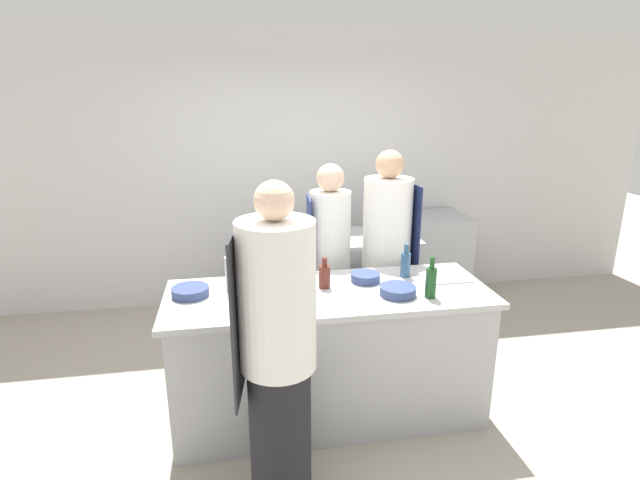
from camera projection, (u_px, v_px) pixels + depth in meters
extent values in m
plane|color=#A89E8E|center=(328.00, 411.00, 3.56)|extent=(16.00, 16.00, 0.00)
cube|color=silver|center=(290.00, 170.00, 5.16)|extent=(8.00, 0.06, 2.80)
cube|color=#A8AAAF|center=(329.00, 356.00, 3.43)|extent=(2.05, 0.75, 0.89)
cube|color=#B7BABC|center=(329.00, 294.00, 3.29)|extent=(2.14, 0.79, 0.04)
cube|color=#A8AAAF|center=(326.00, 287.00, 4.62)|extent=(1.57, 0.63, 0.89)
cube|color=#A8AAAF|center=(326.00, 240.00, 4.48)|extent=(1.64, 0.65, 0.04)
cube|color=#A8AAAF|center=(430.00, 258.00, 5.32)|extent=(0.70, 0.63, 0.94)
cube|color=black|center=(440.00, 288.00, 5.09)|extent=(0.56, 0.01, 0.33)
cube|color=black|center=(444.00, 227.00, 4.90)|extent=(0.60, 0.01, 0.06)
cylinder|color=black|center=(280.00, 432.00, 2.71)|extent=(0.34, 0.34, 0.83)
cylinder|color=white|center=(277.00, 296.00, 2.48)|extent=(0.39, 0.39, 0.78)
cube|color=#2D2D33|center=(237.00, 317.00, 2.51)|extent=(0.07, 0.37, 0.88)
sphere|color=beige|center=(274.00, 201.00, 2.34)|extent=(0.20, 0.20, 0.20)
cylinder|color=black|center=(384.00, 315.00, 4.14)|extent=(0.32, 0.32, 0.81)
cylinder|color=white|center=(387.00, 225.00, 3.91)|extent=(0.38, 0.38, 0.74)
cube|color=#19234C|center=(410.00, 236.00, 3.99)|extent=(0.03, 0.36, 0.85)
sphere|color=tan|center=(390.00, 164.00, 3.77)|extent=(0.22, 0.22, 0.22)
cylinder|color=black|center=(330.00, 319.00, 4.11)|extent=(0.27, 0.27, 0.77)
cylinder|color=white|center=(330.00, 235.00, 3.90)|extent=(0.32, 0.32, 0.69)
cube|color=navy|center=(309.00, 247.00, 3.91)|extent=(0.03, 0.30, 0.80)
sphere|color=beige|center=(330.00, 178.00, 3.77)|extent=(0.21, 0.21, 0.21)
cylinder|color=silver|center=(232.00, 272.00, 3.33)|extent=(0.09, 0.09, 0.21)
cylinder|color=silver|center=(230.00, 251.00, 3.28)|extent=(0.04, 0.04, 0.08)
cylinder|color=#5B2319|center=(325.00, 277.00, 3.33)|extent=(0.08, 0.08, 0.15)
cylinder|color=#5B2319|center=(325.00, 262.00, 3.30)|extent=(0.03, 0.03, 0.06)
cylinder|color=#2D5175|center=(406.00, 265.00, 3.53)|extent=(0.07, 0.07, 0.17)
cylinder|color=#2D5175|center=(406.00, 249.00, 3.49)|extent=(0.03, 0.03, 0.07)
cylinder|color=black|center=(302.00, 270.00, 3.44)|extent=(0.08, 0.08, 0.16)
cylinder|color=black|center=(302.00, 256.00, 3.41)|extent=(0.04, 0.04, 0.06)
cylinder|color=#19471E|center=(431.00, 283.00, 3.17)|extent=(0.07, 0.07, 0.20)
cylinder|color=#19471E|center=(432.00, 263.00, 3.13)|extent=(0.03, 0.03, 0.08)
cylinder|color=#B2A84C|center=(257.00, 286.00, 3.10)|extent=(0.09, 0.09, 0.22)
cylinder|color=#B2A84C|center=(256.00, 263.00, 3.05)|extent=(0.04, 0.04, 0.08)
cylinder|color=navy|center=(365.00, 277.00, 3.45)|extent=(0.20, 0.20, 0.06)
cylinder|color=navy|center=(286.00, 302.00, 3.02)|extent=(0.21, 0.21, 0.09)
cylinder|color=navy|center=(398.00, 291.00, 3.22)|extent=(0.23, 0.23, 0.06)
cylinder|color=navy|center=(190.00, 292.00, 3.21)|extent=(0.24, 0.24, 0.06)
cylinder|color=#33477F|center=(293.00, 292.00, 3.18)|extent=(0.09, 0.09, 0.08)
cube|color=white|center=(445.00, 277.00, 3.52)|extent=(0.33, 0.24, 0.01)
cylinder|color=#A8AAAF|center=(387.00, 220.00, 4.61)|extent=(0.26, 0.26, 0.24)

